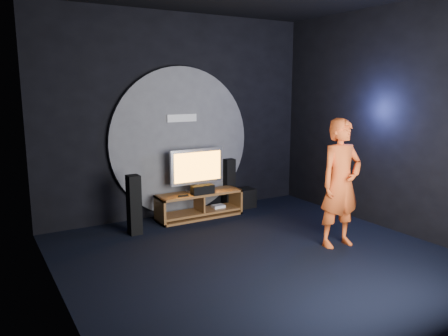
{
  "coord_description": "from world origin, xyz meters",
  "views": [
    {
      "loc": [
        -3.22,
        -4.51,
        2.26
      ],
      "look_at": [
        0.06,
        1.05,
        1.05
      ],
      "focal_mm": 35.0,
      "sensor_mm": 36.0,
      "label": 1
    }
  ],
  "objects_px": {
    "subwoofer": "(245,198)",
    "player": "(341,183)",
    "media_console": "(200,206)",
    "tower_speaker_left": "(134,205)",
    "tv": "(197,168)",
    "tower_speaker_right": "(229,183)"
  },
  "relations": [
    {
      "from": "subwoofer",
      "to": "player",
      "type": "height_order",
      "value": "player"
    },
    {
      "from": "player",
      "to": "subwoofer",
      "type": "bearing_deg",
      "value": 95.67
    },
    {
      "from": "media_console",
      "to": "tower_speaker_left",
      "type": "distance_m",
      "value": 1.33
    },
    {
      "from": "media_console",
      "to": "tv",
      "type": "relative_size",
      "value": 1.53
    },
    {
      "from": "media_console",
      "to": "tower_speaker_left",
      "type": "height_order",
      "value": "tower_speaker_left"
    },
    {
      "from": "player",
      "to": "media_console",
      "type": "bearing_deg",
      "value": 120.85
    },
    {
      "from": "tv",
      "to": "player",
      "type": "relative_size",
      "value": 0.54
    },
    {
      "from": "subwoofer",
      "to": "tower_speaker_right",
      "type": "bearing_deg",
      "value": 152.81
    },
    {
      "from": "subwoofer",
      "to": "player",
      "type": "distance_m",
      "value": 2.49
    },
    {
      "from": "tower_speaker_right",
      "to": "media_console",
      "type": "bearing_deg",
      "value": -158.8
    },
    {
      "from": "tv",
      "to": "tower_speaker_right",
      "type": "distance_m",
      "value": 0.91
    },
    {
      "from": "media_console",
      "to": "tower_speaker_left",
      "type": "relative_size",
      "value": 1.63
    },
    {
      "from": "tower_speaker_left",
      "to": "player",
      "type": "xyz_separation_m",
      "value": [
        2.36,
        -1.96,
        0.45
      ]
    },
    {
      "from": "tower_speaker_left",
      "to": "media_console",
      "type": "bearing_deg",
      "value": 11.82
    },
    {
      "from": "tv",
      "to": "subwoofer",
      "type": "height_order",
      "value": "tv"
    },
    {
      "from": "media_console",
      "to": "subwoofer",
      "type": "bearing_deg",
      "value": 8.48
    },
    {
      "from": "player",
      "to": "tower_speaker_right",
      "type": "bearing_deg",
      "value": 101.9
    },
    {
      "from": "media_console",
      "to": "subwoofer",
      "type": "distance_m",
      "value": 1.06
    },
    {
      "from": "media_console",
      "to": "tower_speaker_right",
      "type": "distance_m",
      "value": 0.87
    },
    {
      "from": "tower_speaker_right",
      "to": "subwoofer",
      "type": "relative_size",
      "value": 2.62
    },
    {
      "from": "tv",
      "to": "tower_speaker_left",
      "type": "xyz_separation_m",
      "value": [
        -1.26,
        -0.33,
        -0.4
      ]
    },
    {
      "from": "tower_speaker_left",
      "to": "player",
      "type": "distance_m",
      "value": 3.1
    }
  ]
}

